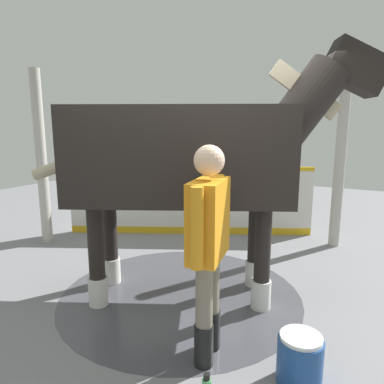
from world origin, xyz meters
TOP-DOWN VIEW (x-y plane):
  - ground_plane at (0.00, 0.00)m, footprint 16.00×16.00m
  - wet_patch at (-0.01, -0.20)m, footprint 2.61×2.61m
  - barrier_wall at (-2.00, -1.15)m, footprint 1.84×3.74m
  - roof_post_near at (-2.51, 1.11)m, footprint 0.16×0.16m
  - roof_post_far at (-0.56, -2.97)m, footprint 0.16×0.16m
  - horse at (-0.07, -0.10)m, footprint 1.89×3.30m
  - handler at (0.80, 0.50)m, footprint 0.67×0.30m
  - wash_bucket at (0.75, 1.21)m, footprint 0.32×0.32m

SIDE VIEW (x-z plane):
  - ground_plane at x=0.00m, z-range -0.02..0.00m
  - wet_patch at x=-0.01m, z-range 0.00..0.00m
  - wash_bucket at x=0.75m, z-range 0.00..0.37m
  - barrier_wall at x=-2.00m, z-range -0.04..1.12m
  - handler at x=0.80m, z-range 0.13..1.82m
  - roof_post_near at x=-2.51m, z-range 0.00..2.66m
  - roof_post_far at x=-0.56m, z-range 0.00..2.66m
  - horse at x=-0.07m, z-range 0.19..2.84m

